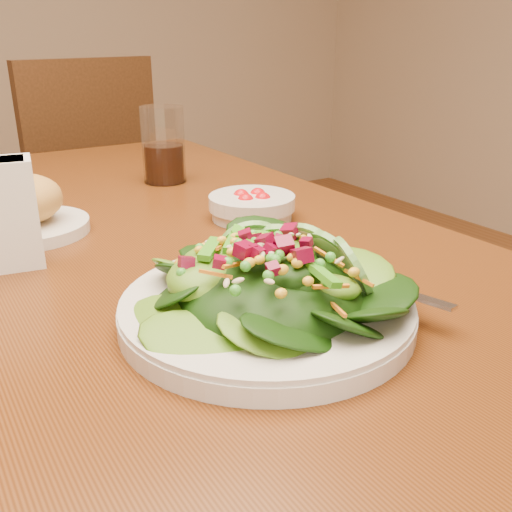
% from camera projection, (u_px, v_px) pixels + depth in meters
% --- Properties ---
extents(dining_table, '(0.90, 1.40, 0.75)m').
position_uv_depth(dining_table, '(115.00, 302.00, 0.86)').
color(dining_table, '#5A2D11').
rests_on(dining_table, ground_plane).
extents(chair_far, '(0.52, 0.53, 0.96)m').
position_uv_depth(chair_far, '(79.00, 204.00, 1.85)').
color(chair_far, '#422411').
rests_on(chair_far, ground_plane).
extents(salad_plate, '(0.30, 0.30, 0.09)m').
position_uv_depth(salad_plate, '(275.00, 289.00, 0.58)').
color(salad_plate, silver).
rests_on(salad_plate, dining_table).
extents(bread_plate, '(0.18, 0.18, 0.09)m').
position_uv_depth(bread_plate, '(25.00, 210.00, 0.83)').
color(bread_plate, silver).
rests_on(bread_plate, dining_table).
extents(tomato_bowl, '(0.14, 0.14, 0.04)m').
position_uv_depth(tomato_bowl, '(252.00, 206.00, 0.90)').
color(tomato_bowl, silver).
rests_on(tomato_bowl, dining_table).
extents(drinking_glass, '(0.08, 0.08, 0.15)m').
position_uv_depth(drinking_glass, '(164.00, 150.00, 1.11)').
color(drinking_glass, silver).
rests_on(drinking_glass, dining_table).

